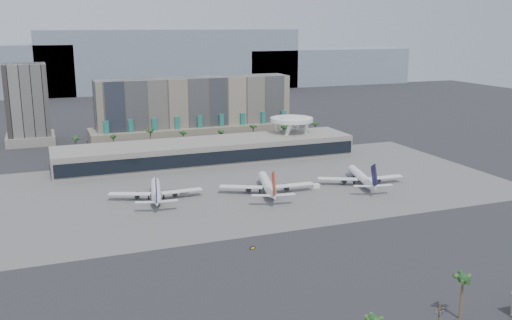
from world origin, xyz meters
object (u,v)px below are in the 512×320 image
object	(u,v)px
airliner_centre	(268,185)
service_vehicle_b	(315,186)
airliner_left	(156,191)
taxiway_sign	(253,248)
airliner_right	(361,177)
service_vehicle_a	(184,193)

from	to	relation	value
airliner_centre	service_vehicle_b	world-z (taller)	airliner_centre
airliner_left	taxiway_sign	bearing A→B (deg)	-63.74
airliner_centre	airliner_right	distance (m)	48.46
airliner_centre	airliner_right	bearing A→B (deg)	10.47
airliner_centre	airliner_right	size ratio (longest dim) A/B	1.04
service_vehicle_a	taxiway_sign	bearing A→B (deg)	-61.58
airliner_left	service_vehicle_b	size ratio (longest dim) A/B	10.92
service_vehicle_b	airliner_right	bearing A→B (deg)	-17.42
airliner_centre	taxiway_sign	world-z (taller)	airliner_centre
airliner_left	service_vehicle_b	world-z (taller)	airliner_left
airliner_left	service_vehicle_a	xyz separation A→B (m)	(13.26, 1.68, -2.84)
airliner_left	service_vehicle_b	bearing A→B (deg)	3.18
taxiway_sign	airliner_centre	bearing A→B (deg)	53.52
airliner_right	service_vehicle_a	xyz separation A→B (m)	(-85.42, 13.50, -2.92)
airliner_left	airliner_centre	world-z (taller)	airliner_centre
taxiway_sign	service_vehicle_b	bearing A→B (deg)	37.70
airliner_right	service_vehicle_b	size ratio (longest dim) A/B	11.04
service_vehicle_b	airliner_centre	bearing A→B (deg)	168.90
service_vehicle_a	taxiway_sign	world-z (taller)	service_vehicle_a
airliner_right	service_vehicle_b	distance (m)	23.95
service_vehicle_a	taxiway_sign	size ratio (longest dim) A/B	1.86
airliner_left	taxiway_sign	world-z (taller)	airliner_left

